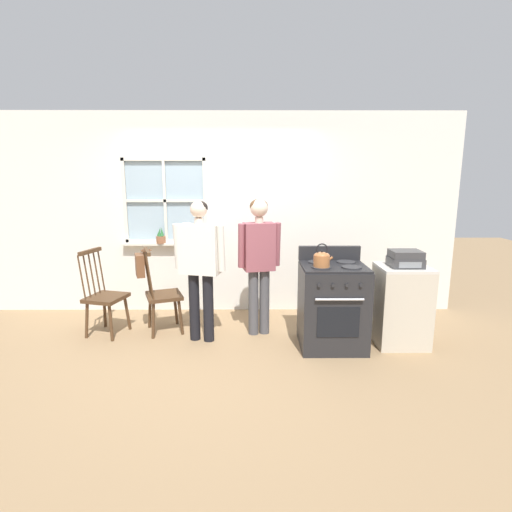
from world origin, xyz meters
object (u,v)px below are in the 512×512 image
Objects in this scene: chair_near_wall at (104,297)px; person_teen_center at (259,254)px; kettle at (322,259)px; side_counter at (401,306)px; potted_plant at (161,238)px; stereo at (406,259)px; handbag at (140,265)px; stove at (332,305)px; person_elderly_left at (200,258)px; chair_by_window at (162,295)px.

person_teen_center reaches higher than chair_near_wall.
kettle is 0.27× the size of side_counter.
stereo is at bearing -21.45° from potted_plant.
chair_near_wall is at bearing 177.75° from handbag.
person_teen_center is 5.25× the size of handbag.
kettle is at bearing -169.27° from side_counter.
person_elderly_left is at bearing 173.57° from stove.
person_elderly_left is 7.16× the size of potted_plant.
stove is at bearing 7.62° from person_elderly_left.
handbag is 2.99m from stereo.
chair_by_window and chair_near_wall have the same top height.
handbag is (-2.03, 0.48, -0.17)m from kettle.
person_teen_center is 4.74× the size of stereo.
potted_plant is at bearing 158.90° from side_counter.
person_elderly_left is at bearing -176.55° from person_teen_center.
stove is (1.97, -0.43, 0.02)m from chair_by_window.
kettle is (1.31, -0.30, 0.06)m from person_elderly_left.
kettle is (-0.16, -0.13, 0.55)m from stove.
potted_plant is 0.73× the size of handbag.
kettle is 2.36m from potted_plant.
handbag is (-1.39, -0.01, -0.12)m from person_teen_center.
potted_plant is at bearing 137.43° from person_elderly_left.
chair_near_wall and handbag have the same top height.
chair_near_wall is 0.95× the size of stove.
stereo is (0.78, 0.03, 0.51)m from stove.
chair_by_window is 1.98m from kettle.
stereo is (2.25, -0.14, 0.02)m from person_elderly_left.
kettle is at bearing -33.41° from potted_plant.
stove is 1.20× the size of side_counter.
stove is at bearing -178.14° from stereo.
kettle is at bearing -170.50° from stereo.
kettle reaches higher than side_counter.
potted_plant is at bearing 135.74° from person_teen_center.
person_teen_center reaches higher than side_counter.
kettle reaches higher than handbag.
potted_plant is at bearing 85.56° from handbag.
potted_plant is (-0.66, 1.00, 0.08)m from person_elderly_left.
handbag is at bearing -94.44° from potted_plant.
handbag is (-0.72, 0.18, -0.11)m from person_elderly_left.
handbag is 0.34× the size of side_counter.
stove is (0.80, -0.36, -0.50)m from person_teen_center.
chair_by_window is at bearing 166.49° from person_elderly_left.
chair_by_window is 0.96m from potted_plant.
person_teen_center reaches higher than handbag.
stereo is (2.97, -0.32, 0.13)m from handbag.
kettle is 0.95m from stereo.
side_counter is at bearing 10.73° from kettle.
side_counter is (1.58, -0.31, -0.52)m from person_teen_center.
chair_by_window is at bearing 171.65° from stereo.
stove is at bearing -36.76° from person_teen_center.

